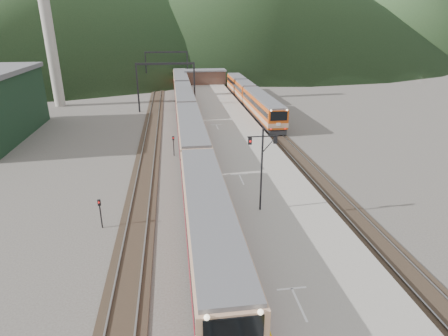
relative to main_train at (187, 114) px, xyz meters
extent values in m
cube|color=black|center=(0.00, -3.67, -1.98)|extent=(2.60, 200.00, 0.12)
cube|color=slate|center=(-0.72, -3.67, -1.88)|extent=(0.10, 200.00, 0.14)
cube|color=slate|center=(0.72, -3.67, -1.88)|extent=(0.10, 200.00, 0.14)
cube|color=black|center=(-5.00, -3.67, -1.98)|extent=(2.60, 200.00, 0.12)
cube|color=slate|center=(-5.72, -3.67, -1.88)|extent=(0.10, 200.00, 0.14)
cube|color=slate|center=(-4.28, -3.67, -1.88)|extent=(0.10, 200.00, 0.14)
cube|color=black|center=(11.50, -3.67, -1.98)|extent=(2.60, 200.00, 0.12)
cube|color=slate|center=(10.78, -3.67, -1.88)|extent=(0.10, 200.00, 0.14)
cube|color=slate|center=(12.22, -3.67, -1.88)|extent=(0.10, 200.00, 0.14)
cube|color=gray|center=(5.60, -5.67, -1.54)|extent=(8.00, 100.00, 1.00)
cube|color=black|center=(-7.50, 11.33, 1.96)|extent=(0.25, 0.25, 8.00)
cube|color=black|center=(1.80, 11.33, 1.96)|extent=(0.25, 0.25, 8.00)
cube|color=black|center=(-2.85, 11.33, 5.76)|extent=(9.30, 0.22, 0.35)
cube|color=black|center=(-7.50, 36.33, 1.96)|extent=(0.25, 0.25, 8.00)
cube|color=black|center=(1.80, 36.33, 1.96)|extent=(0.25, 0.25, 8.00)
cube|color=black|center=(-2.85, 36.33, 5.76)|extent=(9.30, 0.22, 0.35)
cylinder|color=#9E998E|center=(-22.00, 18.33, 12.96)|extent=(1.80, 1.80, 30.00)
cube|color=#4F362D|center=(5.60, 34.33, 0.36)|extent=(9.00, 4.00, 2.80)
cube|color=slate|center=(5.60, 34.33, 1.91)|extent=(9.40, 4.40, 0.30)
cone|color=#274322|center=(110.00, 166.33, 22.96)|extent=(160.00, 160.00, 50.00)
cube|color=tan|center=(0.00, -30.67, 0.00)|extent=(2.97, 19.95, 3.62)
cube|color=tan|center=(0.00, -10.22, 0.00)|extent=(2.97, 19.95, 3.62)
cube|color=tan|center=(0.00, 10.22, 0.00)|extent=(2.97, 19.95, 3.62)
cube|color=tan|center=(0.00, 30.67, 0.00)|extent=(2.97, 19.95, 3.62)
cube|color=#C34911|center=(11.50, 2.95, -0.16)|extent=(2.70, 18.13, 3.29)
cube|color=#C34911|center=(11.50, 21.58, -0.16)|extent=(2.70, 18.13, 3.29)
cylinder|color=black|center=(4.16, -27.51, 2.11)|extent=(0.14, 0.14, 6.30)
cube|color=black|center=(4.16, -27.51, 4.66)|extent=(2.20, 0.10, 0.07)
cube|color=black|center=(3.26, -27.50, 4.36)|extent=(0.25, 0.18, 0.50)
cube|color=black|center=(5.06, -27.52, 4.36)|extent=(0.25, 0.18, 0.50)
cylinder|color=black|center=(-2.07, -11.57, -1.04)|extent=(0.10, 0.10, 2.00)
cube|color=black|center=(-2.07, -11.57, 0.01)|extent=(0.25, 0.20, 0.45)
cylinder|color=black|center=(-7.52, -26.85, -1.04)|extent=(0.10, 0.10, 2.00)
cube|color=black|center=(-7.52, -26.85, 0.01)|extent=(0.26, 0.22, 0.45)
camera|label=1|loc=(-1.93, -51.86, 12.07)|focal=30.00mm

